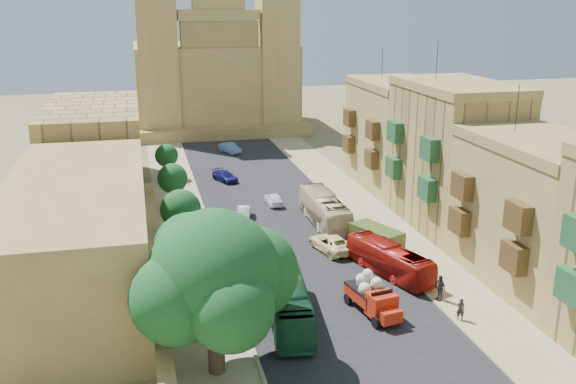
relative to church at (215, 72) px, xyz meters
name	(u,v)px	position (x,y,z in m)	size (l,w,h in m)	color
road_surface	(279,219)	(0.00, -48.61, -9.51)	(14.00, 140.00, 0.01)	black
sidewalk_east	(368,212)	(9.50, -48.61, -9.51)	(5.00, 140.00, 0.01)	#968762
sidewalk_west	(183,226)	(-9.50, -48.61, -9.51)	(5.00, 140.00, 0.01)	#968762
kerb_east	(345,213)	(7.00, -48.61, -9.46)	(0.25, 140.00, 0.12)	#968762
kerb_west	(209,224)	(-7.00, -48.61, -9.46)	(0.25, 140.00, 0.12)	#968762
townhouse_b	(539,212)	(15.95, -67.61, -3.86)	(9.00, 14.00, 14.90)	#A08448
townhouse_c	(453,155)	(15.95, -53.61, -2.61)	(9.00, 14.00, 17.40)	#AA8C4D
townhouse_d	(396,134)	(15.95, -39.61, -3.36)	(9.00, 14.00, 15.90)	#A08448
west_wall	(155,259)	(-12.50, -58.61, -8.62)	(1.00, 40.00, 1.80)	#A08448
west_building_low	(78,235)	(-18.00, -60.61, -5.32)	(10.00, 28.00, 8.40)	olive
west_building_mid	(95,149)	(-18.00, -34.61, -4.52)	(10.00, 22.00, 10.00)	#AA8C4D
church	(215,72)	(0.00, 0.00, 0.00)	(28.00, 22.50, 36.30)	#A08448
ficus_tree	(215,279)	(-9.41, -74.61, -3.62)	(9.97, 9.17, 9.97)	#3B2E1D
street_tree_a	(194,265)	(-10.00, -66.61, -6.00)	(3.41, 3.41, 5.25)	#3B2E1D
street_tree_b	(181,210)	(-10.00, -54.61, -5.86)	(3.55, 3.55, 5.45)	#3B2E1D
street_tree_c	(172,179)	(-10.00, -42.61, -6.28)	(3.14, 3.14, 4.84)	#3B2E1D
street_tree_d	(167,156)	(-10.00, -30.61, -6.61)	(2.83, 2.83, 4.35)	#3B2E1D
red_truck	(373,296)	(2.00, -69.78, -8.19)	(2.86, 5.40, 3.01)	#B6230E
olive_pickup	(376,239)	(6.50, -58.61, -8.51)	(3.94, 5.42, 2.05)	#3E4F1D
bus_green_north	(288,301)	(-4.00, -69.46, -8.05)	(2.46, 10.51, 2.93)	#1A5733
bus_red_east	(389,260)	(5.64, -63.78, -8.27)	(2.10, 8.96, 2.50)	#A0150E
bus_cream_east	(324,210)	(4.00, -51.13, -8.01)	(2.52, 10.78, 3.00)	beige
car_blue_a	(251,261)	(-4.86, -60.00, -8.93)	(1.37, 3.42, 1.16)	#4172BF
car_white_a	(244,213)	(-3.40, -47.70, -8.92)	(1.26, 3.61, 1.19)	silver
car_cream	(331,243)	(2.61, -57.92, -8.80)	(2.37, 5.14, 1.43)	#FFF2A9
car_dkblue	(225,176)	(-3.29, -33.37, -8.90)	(1.72, 4.22, 1.23)	#121154
car_white_b	(274,199)	(0.50, -43.85, -8.88)	(1.49, 3.71, 1.26)	white
car_blue_b	(230,148)	(-0.50, -18.56, -8.81)	(1.49, 4.27, 1.41)	#4E77B5
pedestrian_a	(460,309)	(7.50, -72.09, -8.71)	(0.59, 0.38, 1.61)	#27232B
pedestrian_c	(440,288)	(7.50, -68.95, -8.54)	(1.14, 0.48, 1.95)	#303031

